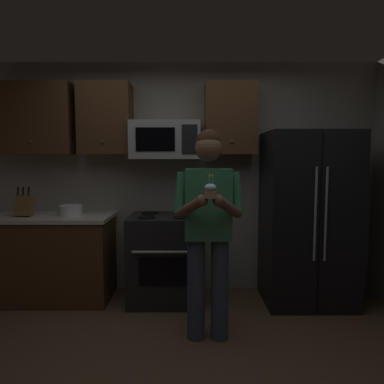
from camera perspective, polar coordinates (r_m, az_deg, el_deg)
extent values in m
plane|color=brown|center=(2.82, -3.06, -27.30)|extent=(6.00, 6.00, 0.00)
cube|color=gray|center=(4.13, -1.86, 2.26)|extent=(4.40, 0.10, 2.60)
cube|color=black|center=(3.89, -4.25, -10.51)|extent=(0.76, 0.66, 0.92)
cube|color=black|center=(3.58, -4.66, -12.59)|extent=(0.48, 0.01, 0.28)
cylinder|color=#99999E|center=(3.50, -4.71, -9.60)|extent=(0.60, 0.03, 0.03)
cylinder|color=black|center=(3.67, -7.27, -4.04)|extent=(0.18, 0.18, 0.01)
cylinder|color=black|center=(3.64, -1.63, -4.07)|extent=(0.18, 0.18, 0.01)
cylinder|color=black|center=(3.95, -6.76, -3.38)|extent=(0.18, 0.18, 0.01)
cylinder|color=black|center=(3.92, -1.52, -3.40)|extent=(0.18, 0.18, 0.01)
cube|color=#9EA0A5|center=(3.87, -4.25, 8.26)|extent=(0.74, 0.40, 0.40)
cube|color=black|center=(3.67, -5.90, 8.41)|extent=(0.40, 0.01, 0.24)
cube|color=black|center=(3.65, -0.38, 8.45)|extent=(0.16, 0.01, 0.30)
cube|color=black|center=(3.94, 18.04, -4.01)|extent=(0.90, 0.72, 1.80)
cylinder|color=gray|center=(3.55, 19.19, -3.40)|extent=(0.02, 0.02, 0.90)
cylinder|color=gray|center=(3.59, 20.70, -3.36)|extent=(0.02, 0.02, 0.90)
cube|color=black|center=(3.60, 19.84, -4.93)|extent=(0.01, 0.01, 1.74)
cube|color=#4C301C|center=(4.27, -23.64, 10.65)|extent=(0.80, 0.34, 0.76)
sphere|color=brown|center=(4.09, -24.53, 7.36)|extent=(0.03, 0.03, 0.03)
cube|color=#4C301C|center=(4.04, -13.65, 11.28)|extent=(0.55, 0.34, 0.76)
sphere|color=brown|center=(3.84, -14.20, 7.84)|extent=(0.03, 0.03, 0.03)
cube|color=#4C301C|center=(3.95, 6.18, 11.54)|extent=(0.55, 0.34, 0.76)
sphere|color=brown|center=(3.75, 6.44, 8.03)|extent=(0.03, 0.03, 0.03)
cube|color=#4C301C|center=(4.21, -22.43, -9.94)|extent=(1.40, 0.62, 0.88)
cube|color=beige|center=(4.12, -22.66, -3.75)|extent=(1.44, 0.66, 0.04)
cube|color=brown|center=(4.13, -25.24, -2.01)|extent=(0.16, 0.15, 0.24)
cylinder|color=black|center=(4.12, -26.14, 0.10)|extent=(0.02, 0.04, 0.09)
cylinder|color=black|center=(4.10, -25.44, 0.11)|extent=(0.02, 0.04, 0.09)
cylinder|color=black|center=(4.07, -24.75, 0.11)|extent=(0.02, 0.04, 0.09)
cylinder|color=white|center=(3.99, -18.82, -2.87)|extent=(0.23, 0.23, 0.10)
torus|color=white|center=(3.98, -18.85, -2.13)|extent=(0.24, 0.24, 0.01)
cylinder|color=#383F59|center=(3.10, 0.65, -15.26)|extent=(0.15, 0.15, 0.86)
cylinder|color=#383F59|center=(3.11, 4.46, -15.21)|extent=(0.15, 0.15, 0.86)
cube|color=#33724C|center=(2.93, 2.62, -1.95)|extent=(0.38, 0.22, 0.58)
sphere|color=brown|center=(2.91, 2.66, 7.08)|extent=(0.22, 0.22, 0.22)
sphere|color=#382314|center=(2.92, 2.65, 8.05)|extent=(0.20, 0.20, 0.20)
cylinder|color=#33724C|center=(2.89, -1.81, -0.15)|extent=(0.15, 0.18, 0.35)
cylinder|color=brown|center=(2.74, -0.34, -2.48)|extent=(0.26, 0.33, 0.21)
sphere|color=brown|center=(2.60, 1.62, -1.38)|extent=(0.09, 0.09, 0.09)
cylinder|color=#33724C|center=(2.91, 7.08, -0.15)|extent=(0.15, 0.18, 0.35)
cylinder|color=brown|center=(2.75, 5.92, -2.47)|extent=(0.26, 0.33, 0.21)
sphere|color=brown|center=(2.61, 4.26, -1.37)|extent=(0.09, 0.09, 0.09)
cylinder|color=#A87F56|center=(2.58, 2.97, -0.38)|extent=(0.08, 0.08, 0.06)
ellipsoid|color=silver|center=(2.58, 2.98, 0.72)|extent=(0.09, 0.09, 0.06)
cylinder|color=#4CBF66|center=(2.57, 3.31, 1.77)|extent=(0.01, 0.01, 0.06)
ellipsoid|color=#FFD159|center=(2.57, 3.31, 2.60)|extent=(0.01, 0.01, 0.02)
cylinder|color=#F2D84C|center=(2.59, 2.80, 1.78)|extent=(0.01, 0.01, 0.06)
ellipsoid|color=#FFD159|center=(2.58, 2.81, 2.62)|extent=(0.01, 0.01, 0.02)
cylinder|color=#4C7FE5|center=(2.56, 2.83, 1.75)|extent=(0.01, 0.01, 0.06)
ellipsoid|color=#FFD159|center=(2.56, 2.83, 2.59)|extent=(0.01, 0.01, 0.02)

